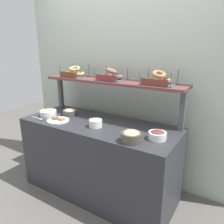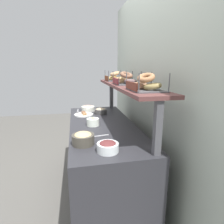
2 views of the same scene
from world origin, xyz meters
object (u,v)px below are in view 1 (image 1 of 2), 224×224
bagel_basket_poppy (111,76)px  bowl_lox_spread (48,113)px  bowl_hummus (131,136)px  bagel_basket_sesame (74,73)px  serving_spoon_by_edge (39,119)px  bagel_basket_everything (158,80)px  bowl_tuna_salad (70,112)px  bowl_chocolate_spread (157,135)px  serving_plate_white (58,120)px  bowl_fruit_salad (96,123)px  serving_spoon_near_plate (124,133)px

bagel_basket_poppy → bowl_lox_spread: bearing=-150.1°
bowl_hummus → bagel_basket_sesame: (-1.06, 0.50, 0.42)m
serving_spoon_by_edge → bagel_basket_everything: bearing=23.6°
bagel_basket_everything → bowl_tuna_salad: bearing=-167.5°
bowl_chocolate_spread → bowl_tuna_salad: size_ratio=0.97×
bowl_chocolate_spread → bowl_lox_spread: size_ratio=0.85×
bagel_basket_poppy → bagel_basket_everything: bearing=0.3°
serving_plate_white → serving_spoon_by_edge: bearing=-163.1°
bowl_tuna_salad → bagel_basket_poppy: bearing=25.9°
bowl_fruit_salad → bowl_tuna_salad: (-0.49, 0.15, -0.00)m
bowl_tuna_salad → serving_spoon_by_edge: bowl_tuna_salad is taller
bowl_hummus → bowl_lox_spread: 1.18m
bowl_hummus → bowl_fruit_salad: bowl_hummus is taller
bowl_chocolate_spread → serving_spoon_by_edge: size_ratio=0.89×
serving_spoon_near_plate → bagel_basket_poppy: bearing=135.5°
bowl_hummus → bowl_chocolate_spread: bearing=44.9°
bowl_chocolate_spread → bagel_basket_sesame: size_ratio=0.57×
bagel_basket_sesame → serving_spoon_near_plate: bearing=-22.2°
bowl_chocolate_spread → bagel_basket_poppy: bagel_basket_poppy is taller
bagel_basket_poppy → bagel_basket_everything: (0.55, 0.00, -0.00)m
bowl_chocolate_spread → bowl_tuna_salad: (-1.14, 0.11, -0.00)m
bowl_hummus → serving_plate_white: 0.94m
serving_spoon_by_edge → bowl_lox_spread: bearing=90.2°
bowl_tuna_salad → bowl_lox_spread: 0.25m
bowl_lox_spread → serving_plate_white: bowl_lox_spread is taller
serving_spoon_by_edge → bagel_basket_sesame: size_ratio=0.64×
bowl_lox_spread → bagel_basket_poppy: 0.87m
bowl_fruit_salad → bagel_basket_everything: 0.77m
bagel_basket_sesame → bagel_basket_poppy: size_ratio=0.96×
bowl_hummus → bowl_fruit_salad: (-0.48, 0.13, -0.01)m
bowl_fruit_salad → serving_spoon_near_plate: bowl_fruit_salad is taller
serving_spoon_near_plate → bagel_basket_sesame: bagel_basket_sesame is taller
bagel_basket_sesame → bowl_fruit_salad: bearing=-32.4°
serving_spoon_near_plate → serving_spoon_by_edge: (-1.04, -0.14, 0.00)m
serving_spoon_by_edge → bagel_basket_sesame: bearing=77.9°
serving_plate_white → serving_spoon_near_plate: (0.80, 0.07, -0.00)m
bowl_chocolate_spread → serving_plate_white: bowl_chocolate_spread is taller
serving_plate_white → bagel_basket_sesame: (-0.12, 0.44, 0.47)m
bagel_basket_everything → bagel_basket_sesame: bearing=-179.7°
bowl_hummus → serving_spoon_by_edge: bowl_hummus is taller
bowl_lox_spread → bagel_basket_sesame: (0.11, 0.37, 0.44)m
bowl_chocolate_spread → serving_spoon_near_plate: size_ratio=0.93×
bowl_chocolate_spread → bowl_fruit_salad: size_ratio=1.22×
bowl_tuna_salad → bowl_lox_spread: bowl_lox_spread is taller
bowl_lox_spread → bagel_basket_sesame: size_ratio=0.67×
bowl_fruit_salad → serving_plate_white: size_ratio=0.54×
bowl_chocolate_spread → bowl_lox_spread: bowl_chocolate_spread is taller
serving_spoon_near_plate → bagel_basket_everything: 0.63m
serving_spoon_by_edge → bowl_chocolate_spread: bearing=8.1°
bowl_lox_spread → bowl_hummus: bearing=-6.2°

